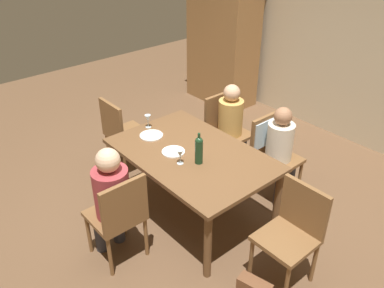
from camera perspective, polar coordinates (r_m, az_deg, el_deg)
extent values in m
plane|color=brown|center=(4.43, 0.00, -9.45)|extent=(10.00, 10.00, 0.00)
cube|color=beige|center=(5.77, 21.68, 13.47)|extent=(6.40, 0.12, 2.70)
cube|color=olive|center=(6.60, 4.34, 14.74)|extent=(1.10, 0.56, 2.10)
cube|color=brown|center=(4.00, 0.00, -1.48)|extent=(1.63, 1.07, 0.04)
cylinder|color=brown|center=(4.51, -10.71, -3.69)|extent=(0.07, 0.07, 0.71)
cylinder|color=brown|center=(3.56, 2.22, -14.11)|extent=(0.07, 0.07, 0.71)
cylinder|color=brown|center=(4.94, -1.55, 0.22)|extent=(0.07, 0.07, 0.71)
cylinder|color=brown|center=(4.09, 11.90, -7.84)|extent=(0.07, 0.07, 0.71)
cylinder|color=brown|center=(4.69, 14.86, -4.73)|extent=(0.04, 0.04, 0.44)
cylinder|color=brown|center=(4.43, 11.95, -6.66)|extent=(0.04, 0.04, 0.44)
cylinder|color=brown|center=(4.86, 11.29, -2.82)|extent=(0.04, 0.04, 0.44)
cylinder|color=brown|center=(4.61, 8.29, -4.55)|extent=(0.04, 0.04, 0.44)
cube|color=brown|center=(4.51, 11.92, -2.17)|extent=(0.44, 0.44, 0.04)
cube|color=brown|center=(4.49, 10.27, 1.45)|extent=(0.04, 0.44, 0.44)
cube|color=#ADC6D6|center=(4.48, 10.29, 1.69)|extent=(0.07, 0.40, 0.31)
cylinder|color=brown|center=(5.05, 8.22, -1.17)|extent=(0.04, 0.04, 0.44)
cylinder|color=brown|center=(4.81, 5.18, -2.74)|extent=(0.04, 0.04, 0.44)
cylinder|color=brown|center=(5.26, 5.16, 0.49)|extent=(0.04, 0.04, 0.44)
cylinder|color=brown|center=(5.03, 2.11, -0.93)|extent=(0.04, 0.04, 0.44)
cube|color=brown|center=(4.91, 5.30, 1.33)|extent=(0.44, 0.44, 0.04)
cube|color=brown|center=(4.92, 3.78, 4.63)|extent=(0.04, 0.44, 0.44)
cylinder|color=brown|center=(3.98, -14.30, -12.11)|extent=(0.04, 0.04, 0.44)
cylinder|color=brown|center=(4.10, -9.58, -9.93)|extent=(0.04, 0.04, 0.44)
cylinder|color=brown|center=(3.72, -11.44, -15.29)|extent=(0.04, 0.04, 0.44)
cylinder|color=brown|center=(3.85, -6.48, -12.82)|extent=(0.04, 0.04, 0.44)
cube|color=brown|center=(3.75, -10.80, -9.80)|extent=(0.44, 0.44, 0.04)
cube|color=brown|center=(3.46, -9.45, -8.47)|extent=(0.04, 0.44, 0.44)
cylinder|color=brown|center=(5.32, -8.19, 0.66)|extent=(0.04, 0.04, 0.44)
cylinder|color=brown|center=(5.05, -5.80, -0.98)|extent=(0.04, 0.04, 0.44)
cylinder|color=brown|center=(5.16, -11.69, -0.73)|extent=(0.04, 0.04, 0.44)
cylinder|color=brown|center=(4.88, -9.43, -2.50)|extent=(0.04, 0.04, 0.44)
cube|color=brown|center=(4.98, -9.00, 1.50)|extent=(0.44, 0.44, 0.04)
cube|color=brown|center=(4.78, -11.24, 3.23)|extent=(0.44, 0.04, 0.44)
cylinder|color=brown|center=(3.53, 13.12, -18.84)|extent=(0.04, 0.04, 0.44)
cylinder|color=brown|center=(3.67, 8.29, -15.67)|extent=(0.04, 0.04, 0.44)
cylinder|color=brown|center=(3.76, 16.79, -15.63)|extent=(0.04, 0.04, 0.44)
cylinder|color=brown|center=(3.90, 12.13, -12.83)|extent=(0.04, 0.04, 0.44)
cube|color=brown|center=(3.54, 13.04, -13.00)|extent=(0.44, 0.44, 0.04)
cube|color=brown|center=(3.52, 15.51, -8.57)|extent=(0.44, 0.04, 0.44)
cylinder|color=#33333D|center=(4.64, 13.55, -4.84)|extent=(0.10, 0.10, 0.46)
cylinder|color=#33333D|center=(4.52, 12.23, -5.69)|extent=(0.10, 0.10, 0.46)
cylinder|color=beige|center=(4.40, 12.22, 0.22)|extent=(0.28, 0.28, 0.44)
sphere|color=#996B4C|center=(4.25, 12.67, 3.84)|extent=(0.19, 0.19, 0.19)
cylinder|color=#33333D|center=(5.00, 6.99, -1.23)|extent=(0.11, 0.11, 0.46)
cylinder|color=#33333D|center=(4.89, 5.58, -1.94)|extent=(0.11, 0.11, 0.46)
cylinder|color=tan|center=(4.80, 5.43, 3.65)|extent=(0.29, 0.29, 0.45)
sphere|color=tan|center=(4.67, 5.62, 7.17)|extent=(0.19, 0.19, 0.19)
cylinder|color=#33333D|center=(3.97, -12.78, -11.78)|extent=(0.12, 0.12, 0.46)
cylinder|color=#33333D|center=(4.03, -10.43, -10.69)|extent=(0.12, 0.12, 0.46)
cylinder|color=#9E383D|center=(3.60, -11.18, -6.88)|extent=(0.31, 0.31, 0.48)
sphere|color=beige|center=(3.40, -11.75, -2.26)|extent=(0.21, 0.21, 0.21)
cylinder|color=#19381E|center=(3.78, 0.97, -1.23)|extent=(0.08, 0.08, 0.22)
sphere|color=#19381E|center=(3.72, 0.99, 0.39)|extent=(0.08, 0.08, 0.08)
cylinder|color=#19381E|center=(3.70, 0.99, 1.01)|extent=(0.03, 0.03, 0.07)
cylinder|color=silver|center=(3.83, -1.67, -2.72)|extent=(0.06, 0.06, 0.00)
cylinder|color=silver|center=(3.81, -1.68, -2.26)|extent=(0.01, 0.01, 0.07)
cone|color=silver|center=(3.77, -1.69, -1.34)|extent=(0.07, 0.07, 0.07)
cylinder|color=silver|center=(4.47, -6.15, 2.38)|extent=(0.06, 0.06, 0.00)
cylinder|color=silver|center=(4.45, -6.18, 2.80)|extent=(0.01, 0.01, 0.07)
cone|color=silver|center=(4.42, -6.23, 3.63)|extent=(0.07, 0.07, 0.07)
cylinder|color=white|center=(4.00, -2.64, -1.09)|extent=(0.23, 0.23, 0.01)
cylinder|color=silver|center=(4.29, -5.73, 1.20)|extent=(0.25, 0.25, 0.01)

